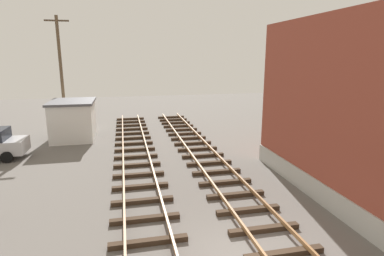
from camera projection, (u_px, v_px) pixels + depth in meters
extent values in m
cube|color=#38281C|center=(284.00, 254.00, 9.23)|extent=(2.50, 0.24, 0.18)
cube|color=#38281C|center=(264.00, 229.00, 10.54)|extent=(2.50, 0.24, 0.18)
cube|color=#38281C|center=(248.00, 210.00, 11.85)|extent=(2.50, 0.24, 0.18)
cube|color=#38281C|center=(235.00, 195.00, 13.16)|extent=(2.50, 0.24, 0.18)
cube|color=#38281C|center=(225.00, 182.00, 14.46)|extent=(2.50, 0.24, 0.18)
cube|color=#38281C|center=(216.00, 172.00, 15.77)|extent=(2.50, 0.24, 0.18)
cube|color=#38281C|center=(209.00, 163.00, 17.08)|extent=(2.50, 0.24, 0.18)
cube|color=#38281C|center=(203.00, 156.00, 18.39)|extent=(2.50, 0.24, 0.18)
cube|color=#38281C|center=(197.00, 149.00, 19.70)|extent=(2.50, 0.24, 0.18)
cube|color=#38281C|center=(193.00, 143.00, 21.01)|extent=(2.50, 0.24, 0.18)
cube|color=#38281C|center=(189.00, 138.00, 22.32)|extent=(2.50, 0.24, 0.18)
cube|color=#38281C|center=(185.00, 134.00, 23.63)|extent=(2.50, 0.24, 0.18)
cube|color=#38281C|center=(181.00, 130.00, 24.94)|extent=(2.50, 0.24, 0.18)
cube|color=#38281C|center=(178.00, 126.00, 26.25)|extent=(2.50, 0.24, 0.18)
cube|color=#38281C|center=(176.00, 123.00, 27.56)|extent=(2.50, 0.24, 0.18)
cube|color=#38281C|center=(173.00, 120.00, 28.87)|extent=(2.50, 0.24, 0.18)
cube|color=#38281C|center=(171.00, 117.00, 30.18)|extent=(2.50, 0.24, 0.18)
cube|color=olive|center=(262.00, 252.00, 9.04)|extent=(0.08, 45.40, 0.14)
cube|color=olive|center=(306.00, 246.00, 9.34)|extent=(0.08, 45.40, 0.14)
cube|color=#38281C|center=(149.00, 242.00, 9.81)|extent=(2.50, 0.24, 0.18)
cube|color=#38281C|center=(145.00, 219.00, 11.20)|extent=(2.50, 0.24, 0.18)
cube|color=#38281C|center=(143.00, 201.00, 12.59)|extent=(2.50, 0.24, 0.18)
cube|color=#38281C|center=(140.00, 187.00, 13.99)|extent=(2.50, 0.24, 0.18)
cube|color=#38281C|center=(139.00, 175.00, 15.38)|extent=(2.50, 0.24, 0.18)
cube|color=#38281C|center=(137.00, 165.00, 16.78)|extent=(2.50, 0.24, 0.18)
cube|color=#38281C|center=(136.00, 157.00, 18.17)|extent=(2.50, 0.24, 0.18)
cube|color=#38281C|center=(135.00, 150.00, 19.56)|extent=(2.50, 0.24, 0.18)
cube|color=#38281C|center=(134.00, 144.00, 20.96)|extent=(2.50, 0.24, 0.18)
cube|color=#38281C|center=(133.00, 138.00, 22.35)|extent=(2.50, 0.24, 0.18)
cube|color=#38281C|center=(133.00, 133.00, 23.74)|extent=(2.50, 0.24, 0.18)
cube|color=#38281C|center=(132.00, 129.00, 25.14)|extent=(2.50, 0.24, 0.18)
cube|color=#38281C|center=(131.00, 125.00, 26.53)|extent=(2.50, 0.24, 0.18)
cube|color=#38281C|center=(131.00, 122.00, 27.93)|extent=(2.50, 0.24, 0.18)
cube|color=#38281C|center=(130.00, 119.00, 29.32)|extent=(2.50, 0.24, 0.18)
cube|color=#B2B2AD|center=(354.00, 216.00, 10.67)|extent=(0.08, 15.19, 0.90)
cube|color=silver|center=(74.00, 121.00, 22.29)|extent=(2.80, 3.60, 2.60)
cube|color=#4C4C51|center=(72.00, 102.00, 21.99)|extent=(3.00, 3.80, 0.16)
cube|color=brown|center=(53.00, 126.00, 22.06)|extent=(0.06, 0.90, 2.00)
cylinder|color=black|center=(17.00, 148.00, 19.10)|extent=(0.64, 0.24, 0.64)
cylinder|color=black|center=(7.00, 157.00, 17.39)|extent=(0.64, 0.24, 0.64)
cylinder|color=brown|center=(61.00, 74.00, 24.77)|extent=(0.24, 0.24, 8.88)
cube|color=#4C3D2D|center=(56.00, 21.00, 23.87)|extent=(1.80, 0.12, 0.12)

